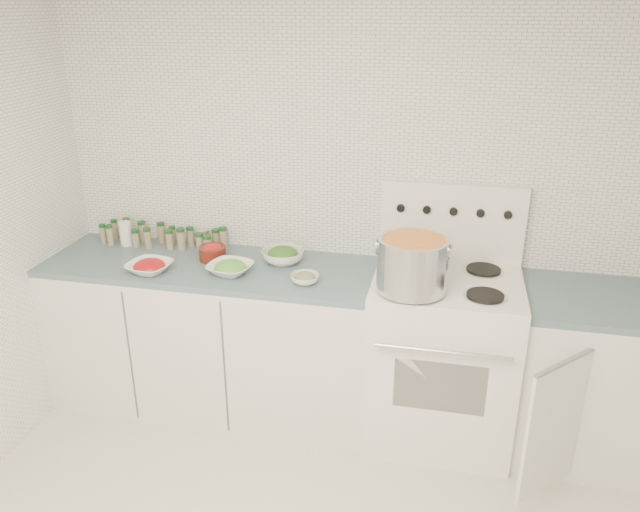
{
  "coord_description": "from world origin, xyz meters",
  "views": [
    {
      "loc": [
        0.45,
        -1.8,
        2.25
      ],
      "look_at": [
        -0.18,
        1.14,
        1.02
      ],
      "focal_mm": 35.0,
      "sensor_mm": 36.0,
      "label": 1
    }
  ],
  "objects_px": {
    "bowl_tomato": "(149,267)",
    "bowl_snowpea": "(230,268)",
    "stove": "(442,353)",
    "stock_pot": "(412,262)"
  },
  "relations": [
    {
      "from": "stove",
      "to": "bowl_snowpea",
      "type": "height_order",
      "value": "stove"
    },
    {
      "from": "bowl_tomato",
      "to": "bowl_snowpea",
      "type": "height_order",
      "value": "same"
    },
    {
      "from": "stove",
      "to": "bowl_tomato",
      "type": "relative_size",
      "value": 5.08
    },
    {
      "from": "bowl_tomato",
      "to": "bowl_snowpea",
      "type": "bearing_deg",
      "value": 9.97
    },
    {
      "from": "bowl_tomato",
      "to": "stove",
      "type": "bearing_deg",
      "value": 6.27
    },
    {
      "from": "stove",
      "to": "stock_pot",
      "type": "bearing_deg",
      "value": -133.82
    },
    {
      "from": "bowl_tomato",
      "to": "stock_pot",
      "type": "bearing_deg",
      "value": -0.47
    },
    {
      "from": "stock_pot",
      "to": "bowl_snowpea",
      "type": "xyz_separation_m",
      "value": [
        -0.97,
        0.09,
        -0.15
      ]
    },
    {
      "from": "stove",
      "to": "stock_pot",
      "type": "xyz_separation_m",
      "value": [
        -0.18,
        -0.18,
        0.59
      ]
    },
    {
      "from": "stove",
      "to": "bowl_tomato",
      "type": "distance_m",
      "value": 1.64
    }
  ]
}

